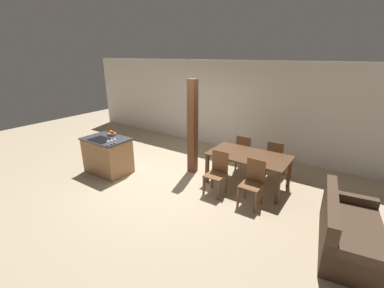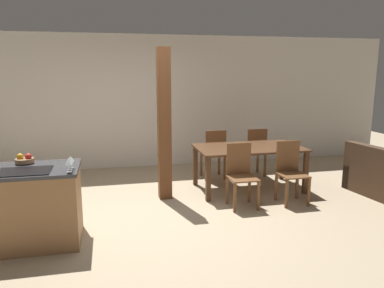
# 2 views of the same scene
# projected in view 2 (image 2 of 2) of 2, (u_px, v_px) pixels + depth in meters

# --- Properties ---
(ground_plane) EXTENTS (16.00, 16.00, 0.00)m
(ground_plane) POSITION_uv_depth(u_px,v_px,m) (153.00, 215.00, 5.22)
(ground_plane) COLOR tan
(wall_back) EXTENTS (11.20, 0.08, 2.70)m
(wall_back) POSITION_uv_depth(u_px,v_px,m) (135.00, 102.00, 7.66)
(wall_back) COLOR silver
(wall_back) RESTS_ON ground_plane
(kitchen_island) EXTENTS (1.13, 0.78, 0.91)m
(kitchen_island) POSITION_uv_depth(u_px,v_px,m) (30.00, 206.00, 4.30)
(kitchen_island) COLOR #9E7047
(kitchen_island) RESTS_ON ground_plane
(fruit_bowl) EXTENTS (0.22, 0.22, 0.11)m
(fruit_bowl) POSITION_uv_depth(u_px,v_px,m) (24.00, 159.00, 4.43)
(fruit_bowl) COLOR #99704C
(fruit_bowl) RESTS_ON kitchen_island
(wine_glass_near) EXTENTS (0.08, 0.08, 0.14)m
(wine_glass_near) POSITION_uv_depth(u_px,v_px,m) (69.00, 162.00, 4.00)
(wine_glass_near) COLOR silver
(wine_glass_near) RESTS_ON kitchen_island
(wine_glass_middle) EXTENTS (0.08, 0.08, 0.14)m
(wine_glass_middle) POSITION_uv_depth(u_px,v_px,m) (70.00, 161.00, 4.09)
(wine_glass_middle) COLOR silver
(wine_glass_middle) RESTS_ON kitchen_island
(wine_glass_far) EXTENTS (0.08, 0.08, 0.14)m
(wine_glass_far) POSITION_uv_depth(u_px,v_px,m) (70.00, 159.00, 4.18)
(wine_glass_far) COLOR silver
(wine_glass_far) RESTS_ON kitchen_island
(dining_table) EXTENTS (1.77, 0.99, 0.74)m
(dining_table) POSITION_uv_depth(u_px,v_px,m) (249.00, 152.00, 6.25)
(dining_table) COLOR #51331E
(dining_table) RESTS_ON ground_plane
(dining_chair_near_left) EXTENTS (0.40, 0.40, 0.93)m
(dining_chair_near_left) POSITION_uv_depth(u_px,v_px,m) (241.00, 174.00, 5.51)
(dining_chair_near_left) COLOR brown
(dining_chair_near_left) RESTS_ON ground_plane
(dining_chair_near_right) EXTENTS (0.40, 0.40, 0.93)m
(dining_chair_near_right) POSITION_uv_depth(u_px,v_px,m) (291.00, 171.00, 5.68)
(dining_chair_near_right) COLOR brown
(dining_chair_near_right) RESTS_ON ground_plane
(dining_chair_far_left) EXTENTS (0.40, 0.40, 0.93)m
(dining_chair_far_left) POSITION_uv_depth(u_px,v_px,m) (214.00, 153.00, 6.89)
(dining_chair_far_left) COLOR brown
(dining_chair_far_left) RESTS_ON ground_plane
(dining_chair_far_right) EXTENTS (0.40, 0.40, 0.93)m
(dining_chair_far_right) POSITION_uv_depth(u_px,v_px,m) (255.00, 151.00, 7.06)
(dining_chair_far_right) COLOR brown
(dining_chair_far_right) RESTS_ON ground_plane
(timber_post) EXTENTS (0.20, 0.20, 2.33)m
(timber_post) POSITION_uv_depth(u_px,v_px,m) (164.00, 125.00, 5.73)
(timber_post) COLOR brown
(timber_post) RESTS_ON ground_plane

